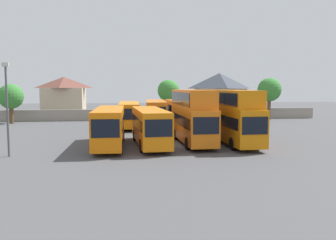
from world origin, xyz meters
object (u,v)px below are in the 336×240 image
(bus_4, at_px, (232,114))
(bus_6, at_px, (156,112))
(house_terrace_left, at_px, (64,96))
(tree_behind_wall, at_px, (168,91))
(tree_right_of_lot, at_px, (269,90))
(bus_7, at_px, (182,112))
(lamp_post_lot_edge, at_px, (7,104))
(bus_1, at_px, (110,125))
(bus_2, at_px, (150,125))
(bus_3, at_px, (193,114))
(tree_left_of_lot, at_px, (11,97))
(bus_5, at_px, (129,113))
(house_terrace_centre, at_px, (219,94))

(bus_4, relative_size, bus_6, 1.04)
(house_terrace_left, relative_size, tree_behind_wall, 1.13)
(tree_right_of_lot, bearing_deg, bus_7, -152.63)
(bus_6, distance_m, lamp_post_lot_edge, 23.25)
(bus_1, distance_m, bus_2, 3.66)
(bus_3, height_order, tree_left_of_lot, tree_left_of_lot)
(bus_7, relative_size, tree_behind_wall, 1.84)
(house_terrace_left, bearing_deg, bus_5, -59.73)
(bus_2, relative_size, bus_5, 0.98)
(bus_1, relative_size, house_terrace_left, 1.47)
(house_terrace_left, height_order, house_terrace_centre, house_terrace_centre)
(bus_6, bearing_deg, house_terrace_centre, 147.74)
(bus_1, bearing_deg, bus_6, 161.15)
(bus_3, distance_m, lamp_post_lot_edge, 16.06)
(bus_4, xyz_separation_m, tree_left_of_lot, (-26.57, 22.20, 1.08))
(house_terrace_left, xyz_separation_m, tree_left_of_lot, (-5.74, -12.19, 0.27))
(bus_4, distance_m, tree_right_of_lot, 26.93)
(lamp_post_lot_edge, bearing_deg, tree_left_of_lot, 105.69)
(tree_right_of_lot, bearing_deg, house_terrace_centre, 115.37)
(tree_left_of_lot, bearing_deg, tree_right_of_lot, 1.43)
(bus_4, height_order, tree_right_of_lot, tree_right_of_lot)
(bus_7, distance_m, tree_left_of_lot, 25.40)
(bus_4, height_order, bus_5, bus_4)
(bus_5, xyz_separation_m, house_terrace_centre, (17.68, 19.47, 2.21))
(bus_1, relative_size, tree_left_of_lot, 1.89)
(bus_3, distance_m, bus_7, 14.85)
(lamp_post_lot_edge, bearing_deg, bus_4, 12.25)
(tree_left_of_lot, bearing_deg, bus_7, -16.46)
(bus_5, relative_size, tree_behind_wall, 1.68)
(bus_7, distance_m, lamp_post_lot_edge, 25.64)
(tree_right_of_lot, relative_size, lamp_post_lot_edge, 0.95)
(bus_5, bearing_deg, tree_behind_wall, 152.52)
(bus_2, relative_size, tree_left_of_lot, 1.86)
(bus_1, height_order, tree_right_of_lot, tree_right_of_lot)
(bus_3, xyz_separation_m, tree_behind_wall, (1.23, 27.42, 1.83))
(tree_behind_wall, bearing_deg, lamp_post_lot_edge, -117.54)
(bus_7, height_order, tree_behind_wall, tree_behind_wall)
(bus_4, distance_m, house_terrace_centre, 35.40)
(bus_2, relative_size, bus_6, 1.01)
(bus_2, distance_m, lamp_post_lot_edge, 12.10)
(bus_7, bearing_deg, house_terrace_centre, 146.92)
(bus_1, xyz_separation_m, lamp_post_lot_edge, (-7.62, -3.73, 2.10))
(tree_behind_wall, relative_size, lamp_post_lot_edge, 0.91)
(bus_4, height_order, bus_7, bus_4)
(bus_2, xyz_separation_m, bus_3, (4.10, 0.62, 0.95))
(bus_5, bearing_deg, tree_right_of_lot, 110.81)
(bus_3, bearing_deg, bus_1, -85.96)
(bus_2, xyz_separation_m, house_terrace_left, (-12.95, 34.74, 1.74))
(bus_7, bearing_deg, tree_behind_wall, 176.50)
(lamp_post_lot_edge, bearing_deg, bus_6, 55.15)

